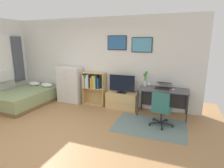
% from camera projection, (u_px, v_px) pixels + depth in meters
% --- Properties ---
extents(ground_plane, '(7.20, 7.20, 0.00)m').
position_uv_depth(ground_plane, '(54.00, 138.00, 3.86)').
color(ground_plane, '#A87A4C').
extents(wall_back_with_posters, '(6.12, 0.09, 2.70)m').
position_uv_depth(wall_back_with_posters, '(100.00, 62.00, 5.75)').
color(wall_back_with_posters, silver).
rests_on(wall_back_with_posters, ground_plane).
extents(area_rug, '(1.70, 1.20, 0.01)m').
position_uv_depth(area_rug, '(150.00, 126.00, 4.39)').
color(area_rug, slate).
rests_on(area_rug, ground_plane).
extents(bed, '(1.33, 1.93, 0.59)m').
position_uv_depth(bed, '(26.00, 97.00, 5.84)').
color(bed, brown).
rests_on(bed, ground_plane).
extents(dresser, '(0.80, 0.46, 1.17)m').
position_uv_depth(dresser, '(70.00, 85.00, 6.02)').
color(dresser, silver).
rests_on(dresser, ground_plane).
extents(bookshelf, '(0.73, 0.30, 1.04)m').
position_uv_depth(bookshelf, '(93.00, 85.00, 5.78)').
color(bookshelf, tan).
rests_on(bookshelf, ground_plane).
extents(tv_stand, '(0.92, 0.41, 0.50)m').
position_uv_depth(tv_stand, '(122.00, 100.00, 5.49)').
color(tv_stand, tan).
rests_on(tv_stand, ground_plane).
extents(television, '(0.76, 0.16, 0.54)m').
position_uv_depth(television, '(122.00, 84.00, 5.36)').
color(television, black).
rests_on(television, tv_stand).
extents(desk, '(1.31, 0.60, 0.74)m').
position_uv_depth(desk, '(163.00, 93.00, 4.98)').
color(desk, '#4C4C4F').
rests_on(desk, ground_plane).
extents(office_chair, '(0.57, 0.58, 0.86)m').
position_uv_depth(office_chair, '(161.00, 108.00, 4.26)').
color(office_chair, '#232326').
rests_on(office_chair, ground_plane).
extents(laptop, '(0.43, 0.45, 0.17)m').
position_uv_depth(laptop, '(163.00, 86.00, 4.98)').
color(laptop, black).
rests_on(laptop, desk).
extents(computer_mouse, '(0.06, 0.10, 0.03)m').
position_uv_depth(computer_mouse, '(173.00, 90.00, 4.76)').
color(computer_mouse, silver).
rests_on(computer_mouse, desk).
extents(bamboo_vase, '(0.11, 0.10, 0.43)m').
position_uv_depth(bamboo_vase, '(145.00, 79.00, 5.16)').
color(bamboo_vase, silver).
rests_on(bamboo_vase, desk).
extents(wine_glass, '(0.07, 0.07, 0.18)m').
position_uv_depth(wine_glass, '(149.00, 83.00, 4.95)').
color(wine_glass, silver).
rests_on(wine_glass, desk).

